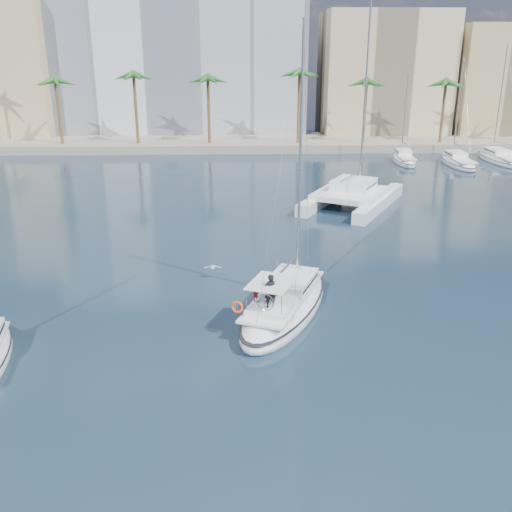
{
  "coord_description": "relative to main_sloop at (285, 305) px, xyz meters",
  "views": [
    {
      "loc": [
        -2.01,
        -27.77,
        14.09
      ],
      "look_at": [
        -1.09,
        1.5,
        3.48
      ],
      "focal_mm": 40.0,
      "sensor_mm": 36.0,
      "label": 1
    }
  ],
  "objects": [
    {
      "name": "moored_yacht_c",
      "position": [
        32.45,
        45.46,
        -0.52
      ],
      "size": [
        3.98,
        12.33,
        15.54
      ],
      "primitive_type": null,
      "rotation": [
        0.0,
        0.0,
        0.03
      ],
      "color": "white",
      "rests_on": "ground"
    },
    {
      "name": "building_modern",
      "position": [
        -12.55,
        71.46,
        13.48
      ],
      "size": [
        42.0,
        16.0,
        28.0
      ],
      "primitive_type": "cube",
      "color": "silver",
      "rests_on": "ground"
    },
    {
      "name": "palm_centre",
      "position": [
        -0.55,
        55.46,
        9.76
      ],
      "size": [
        3.6,
        3.6,
        12.3
      ],
      "color": "brown",
      "rests_on": "ground"
    },
    {
      "name": "building_beige",
      "position": [
        21.45,
        68.46,
        9.48
      ],
      "size": [
        20.0,
        14.0,
        20.0
      ],
      "primitive_type": "cube",
      "color": "tan",
      "rests_on": "ground"
    },
    {
      "name": "palm_left",
      "position": [
        -34.55,
        55.46,
        9.76
      ],
      "size": [
        3.6,
        3.6,
        12.3
      ],
      "color": "brown",
      "rests_on": "ground"
    },
    {
      "name": "palm_right",
      "position": [
        33.45,
        55.46,
        9.76
      ],
      "size": [
        3.6,
        3.6,
        12.3
      ],
      "color": "brown",
      "rests_on": "ground"
    },
    {
      "name": "moored_yacht_a",
      "position": [
        19.45,
        45.46,
        -0.52
      ],
      "size": [
        3.37,
        9.52,
        11.9
      ],
      "primitive_type": null,
      "rotation": [
        0.0,
        0.0,
        -0.07
      ],
      "color": "white",
      "rests_on": "ground"
    },
    {
      "name": "quay",
      "position": [
        -0.55,
        59.46,
        0.08
      ],
      "size": [
        120.0,
        14.0,
        1.2
      ],
      "primitive_type": "cube",
      "color": "gray",
      "rests_on": "ground"
    },
    {
      "name": "ground",
      "position": [
        -0.55,
        -1.54,
        -0.52
      ],
      "size": [
        160.0,
        160.0,
        0.0
      ],
      "primitive_type": "plane",
      "color": "black",
      "rests_on": "ground"
    },
    {
      "name": "main_sloop",
      "position": [
        0.0,
        0.0,
        0.0
      ],
      "size": [
        7.47,
        11.6,
        16.47
      ],
      "rotation": [
        0.0,
        0.0,
        -0.39
      ],
      "color": "white",
      "rests_on": "ground"
    },
    {
      "name": "building_tan_right",
      "position": [
        41.45,
        66.46,
        8.48
      ],
      "size": [
        18.0,
        12.0,
        18.0
      ],
      "primitive_type": "cube",
      "color": "tan",
      "rests_on": "ground"
    },
    {
      "name": "seagull",
      "position": [
        -4.28,
        5.29,
        0.3
      ],
      "size": [
        1.17,
        0.5,
        0.22
      ],
      "color": "silver",
      "rests_on": "ground"
    },
    {
      "name": "moored_yacht_b",
      "position": [
        25.95,
        43.46,
        -0.52
      ],
      "size": [
        3.32,
        10.83,
        13.72
      ],
      "primitive_type": null,
      "rotation": [
        0.0,
        0.0,
        -0.02
      ],
      "color": "white",
      "rests_on": "ground"
    },
    {
      "name": "catamaran",
      "position": [
        8.34,
        23.63,
        0.65
      ],
      "size": [
        11.95,
        14.44,
        18.74
      ],
      "rotation": [
        0.0,
        0.0,
        -0.51
      ],
      "color": "white",
      "rests_on": "ground"
    }
  ]
}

